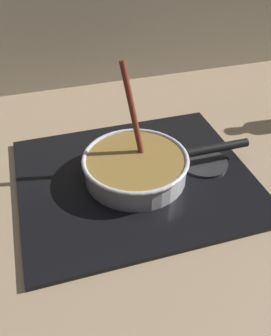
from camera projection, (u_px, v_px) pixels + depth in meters
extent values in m
cube|color=#9E8466|center=(190.00, 253.00, 0.76)|extent=(2.40, 1.60, 0.04)
cube|color=#B2A893|center=(98.00, 1.00, 1.17)|extent=(2.40, 0.02, 0.55)
cube|color=black|center=(136.00, 179.00, 0.91)|extent=(0.56, 0.48, 0.01)
torus|color=#592D0C|center=(136.00, 176.00, 0.90)|extent=(0.17, 0.17, 0.01)
cylinder|color=#262628|center=(204.00, 163.00, 0.94)|extent=(0.12, 0.12, 0.01)
cylinder|color=silver|center=(136.00, 168.00, 0.89)|extent=(0.24, 0.24, 0.06)
cylinder|color=olive|center=(136.00, 167.00, 0.89)|extent=(0.23, 0.23, 0.05)
torus|color=silver|center=(136.00, 159.00, 0.87)|extent=(0.25, 0.25, 0.01)
cylinder|color=black|center=(216.00, 148.00, 0.93)|extent=(0.18, 0.02, 0.02)
cylinder|color=beige|center=(160.00, 151.00, 0.91)|extent=(0.04, 0.04, 0.01)
cylinder|color=#E5CC7A|center=(134.00, 163.00, 0.87)|extent=(0.03, 0.03, 0.01)
cylinder|color=beige|center=(115.00, 144.00, 0.94)|extent=(0.03, 0.03, 0.01)
cylinder|color=beige|center=(161.00, 160.00, 0.89)|extent=(0.03, 0.03, 0.01)
cylinder|color=maroon|center=(133.00, 112.00, 0.84)|extent=(0.05, 0.07, 0.23)
cube|color=brown|center=(142.00, 158.00, 0.90)|extent=(0.05, 0.05, 0.01)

